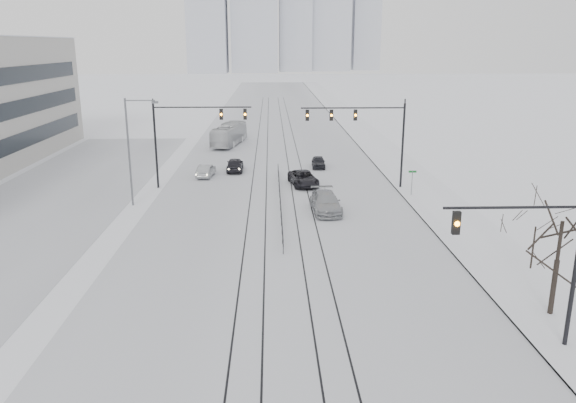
# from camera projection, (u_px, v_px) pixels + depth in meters

# --- Properties ---
(road) EXTENTS (22.00, 260.00, 0.02)m
(road) POSITION_uv_depth(u_px,v_px,m) (276.00, 144.00, 76.87)
(road) COLOR silver
(road) RESTS_ON ground
(sidewalk_east) EXTENTS (5.00, 260.00, 0.16)m
(sidewalk_east) POSITION_uv_depth(u_px,v_px,m) (374.00, 143.00, 77.26)
(sidewalk_east) COLOR white
(sidewalk_east) RESTS_ON ground
(curb) EXTENTS (0.10, 260.00, 0.12)m
(curb) POSITION_uv_depth(u_px,v_px,m) (356.00, 143.00, 77.19)
(curb) COLOR gray
(curb) RESTS_ON ground
(parking_strip) EXTENTS (14.00, 60.00, 0.03)m
(parking_strip) POSITION_uv_depth(u_px,v_px,m) (65.00, 191.00, 52.21)
(parking_strip) COLOR silver
(parking_strip) RESTS_ON ground
(tram_rails) EXTENTS (5.30, 180.00, 0.01)m
(tram_rails) POSITION_uv_depth(u_px,v_px,m) (278.00, 177.00, 57.62)
(tram_rails) COLOR black
(tram_rails) RESTS_ON ground
(skyline) EXTENTS (96.00, 48.00, 72.00)m
(skyline) POSITION_uv_depth(u_px,v_px,m) (281.00, 7.00, 274.34)
(skyline) COLOR #ABAFBB
(skyline) RESTS_ON ground
(traffic_mast_near) EXTENTS (6.10, 0.37, 7.00)m
(traffic_mast_near) POSITION_uv_depth(u_px,v_px,m) (541.00, 253.00, 24.00)
(traffic_mast_near) COLOR black
(traffic_mast_near) RESTS_ON ground
(traffic_mast_ne) EXTENTS (9.60, 0.37, 8.00)m
(traffic_mast_ne) POSITION_uv_depth(u_px,v_px,m) (367.00, 128.00, 51.50)
(traffic_mast_ne) COLOR black
(traffic_mast_ne) RESTS_ON ground
(traffic_mast_nw) EXTENTS (9.10, 0.37, 8.00)m
(traffic_mast_nw) POSITION_uv_depth(u_px,v_px,m) (187.00, 129.00, 52.01)
(traffic_mast_nw) COLOR black
(traffic_mast_nw) RESTS_ON ground
(street_light_west) EXTENTS (2.73, 0.25, 9.00)m
(street_light_west) POSITION_uv_depth(u_px,v_px,m) (132.00, 144.00, 46.23)
(street_light_west) COLOR #595B60
(street_light_west) RESTS_ON ground
(bare_tree) EXTENTS (4.40, 4.40, 6.10)m
(bare_tree) POSITION_uv_depth(u_px,v_px,m) (561.00, 231.00, 26.98)
(bare_tree) COLOR black
(bare_tree) RESTS_ON ground
(median_fence) EXTENTS (0.06, 24.00, 1.00)m
(median_fence) POSITION_uv_depth(u_px,v_px,m) (280.00, 198.00, 47.86)
(median_fence) COLOR black
(median_fence) RESTS_ON ground
(street_sign) EXTENTS (0.70, 0.06, 2.40)m
(street_sign) POSITION_uv_depth(u_px,v_px,m) (412.00, 179.00, 49.85)
(street_sign) COLOR #595B60
(street_sign) RESTS_ON ground
(sedan_sb_inner) EXTENTS (1.76, 4.31, 1.46)m
(sedan_sb_inner) POSITION_uv_depth(u_px,v_px,m) (235.00, 165.00, 60.13)
(sedan_sb_inner) COLOR black
(sedan_sb_inner) RESTS_ON ground
(sedan_sb_outer) EXTENTS (1.73, 3.98, 1.27)m
(sedan_sb_outer) POSITION_uv_depth(u_px,v_px,m) (206.00, 171.00, 57.66)
(sedan_sb_outer) COLOR #979B9E
(sedan_sb_outer) RESTS_ON ground
(sedan_nb_front) EXTENTS (3.10, 5.31, 1.39)m
(sedan_nb_front) POSITION_uv_depth(u_px,v_px,m) (303.00, 178.00, 54.09)
(sedan_nb_front) COLOR black
(sedan_nb_front) RESTS_ON ground
(sedan_nb_right) EXTENTS (2.44, 5.52, 1.58)m
(sedan_nb_right) POSITION_uv_depth(u_px,v_px,m) (326.00, 203.00, 45.53)
(sedan_nb_right) COLOR #979A9E
(sedan_nb_right) RESTS_ON ground
(sedan_nb_far) EXTENTS (1.60, 3.67, 1.23)m
(sedan_nb_far) POSITION_uv_depth(u_px,v_px,m) (318.00, 162.00, 62.00)
(sedan_nb_far) COLOR black
(sedan_nb_far) RESTS_ON ground
(box_truck) EXTENTS (4.40, 10.48, 2.84)m
(box_truck) POSITION_uv_depth(u_px,v_px,m) (229.00, 135.00, 75.67)
(box_truck) COLOR silver
(box_truck) RESTS_ON ground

